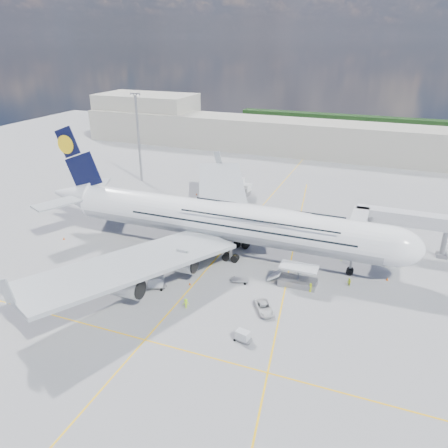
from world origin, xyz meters
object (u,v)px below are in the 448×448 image
(crew_wing, at_px, (172,261))
(cone_wing_left_inner, at_px, (195,228))
(dolly_row_c, at_px, (156,282))
(cone_wing_left_outer, at_px, (197,194))
(cargo_loader, at_px, (297,278))
(light_mast, at_px, (138,137))
(crew_tug, at_px, (186,304))
(cone_nose, at_px, (387,279))
(dolly_row_b, at_px, (117,282))
(crew_loader, at_px, (349,282))
(crew_van, at_px, (310,288))
(catering_truck_inner, at_px, (211,217))
(cone_wing_right_inner, at_px, (190,284))
(airliner, at_px, (223,220))
(catering_truck_outer, at_px, (236,187))
(cone_wing_right_outer, at_px, (58,300))
(dolly_row_a, at_px, (102,286))
(jet_bridge, at_px, (386,222))
(dolly_nose_near, at_px, (240,280))
(service_van, at_px, (264,308))
(crew_nose, at_px, (341,257))
(dolly_nose_far, at_px, (243,336))
(baggage_tug, at_px, (177,263))
(cone_tail, at_px, (64,238))

(crew_wing, xyz_separation_m, cone_wing_left_inner, (-2.79, 16.73, -0.57))
(dolly_row_c, xyz_separation_m, cone_wing_left_outer, (-13.66, 46.21, -0.86))
(cargo_loader, bearing_deg, light_mast, 143.46)
(crew_tug, height_order, cone_nose, crew_tug)
(cargo_loader, xyz_separation_m, cone_wing_left_outer, (-36.01, 36.35, -0.97))
(dolly_row_b, distance_m, cone_wing_left_outer, 49.41)
(cone_nose, height_order, cone_wing_left_inner, cone_wing_left_inner)
(crew_loader, xyz_separation_m, crew_wing, (-32.25, -4.33, 0.10))
(crew_loader, relative_size, crew_van, 0.95)
(cargo_loader, bearing_deg, crew_van, -28.45)
(light_mast, height_order, cone_wing_left_outer, light_mast)
(catering_truck_inner, height_order, crew_loader, catering_truck_inner)
(dolly_row_b, distance_m, cone_wing_right_inner, 12.47)
(airliner, bearing_deg, cone_wing_left_inner, 140.97)
(catering_truck_inner, xyz_separation_m, cone_wing_left_outer, (-11.54, 17.06, -1.37))
(catering_truck_outer, height_order, crew_loader, catering_truck_outer)
(cone_wing_right_outer, bearing_deg, dolly_row_a, 55.86)
(jet_bridge, bearing_deg, crew_van, -117.92)
(catering_truck_inner, xyz_separation_m, cone_wing_left_inner, (-2.03, -4.13, -1.35))
(crew_wing, distance_m, crew_van, 26.38)
(dolly_nose_near, distance_m, crew_loader, 18.99)
(dolly_nose_near, xyz_separation_m, cone_wing_left_inner, (-16.88, 17.92, -0.04))
(service_van, bearing_deg, dolly_row_b, 154.35)
(crew_nose, relative_size, cone_wing_left_inner, 2.70)
(dolly_nose_far, height_order, cone_nose, dolly_nose_far)
(crew_wing, relative_size, cone_nose, 3.10)
(baggage_tug, relative_size, cone_tail, 5.48)
(crew_wing, bearing_deg, cone_wing_left_outer, 42.11)
(crew_loader, bearing_deg, crew_tug, -103.03)
(dolly_nose_far, height_order, service_van, dolly_nose_far)
(crew_tug, bearing_deg, crew_nose, 31.30)
(cone_wing_left_inner, bearing_deg, dolly_row_a, -99.06)
(dolly_row_b, height_order, crew_loader, dolly_row_b)
(crew_wing, bearing_deg, cone_wing_right_inner, -106.02)
(crew_tug, relative_size, cone_nose, 3.04)
(dolly_row_a, relative_size, service_van, 0.63)
(catering_truck_outer, bearing_deg, dolly_row_a, -86.98)
(dolly_row_a, relative_size, cone_tail, 5.60)
(cone_wing_left_inner, bearing_deg, dolly_row_c, -80.57)
(cargo_loader, height_order, cone_wing_right_outer, cargo_loader)
(jet_bridge, height_order, cone_wing_right_outer, jet_bridge)
(light_mast, bearing_deg, dolly_row_a, -65.06)
(catering_truck_outer, relative_size, cone_tail, 14.13)
(airliner, xyz_separation_m, crew_loader, (25.10, -4.34, -6.10))
(crew_nose, height_order, crew_tug, crew_tug)
(airliner, xyz_separation_m, cone_wing_right_inner, (-0.79, -14.04, -6.64))
(jet_bridge, distance_m, catering_truck_inner, 37.84)
(crew_van, height_order, crew_tug, crew_tug)
(cargo_loader, bearing_deg, dolly_nose_near, -164.03)
(jet_bridge, xyz_separation_m, dolly_row_c, (-35.34, -27.90, -5.71))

